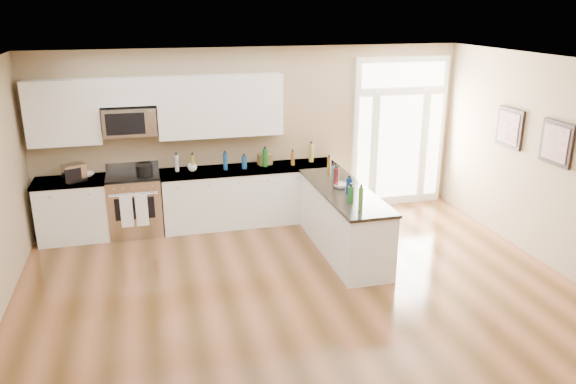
{
  "coord_description": "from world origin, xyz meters",
  "views": [
    {
      "loc": [
        -1.73,
        -4.85,
        3.42
      ],
      "look_at": [
        0.04,
        2.0,
        1.05
      ],
      "focal_mm": 35.0,
      "sensor_mm": 36.0,
      "label": 1
    }
  ],
  "objects_px": {
    "peninsula_cabinet": "(343,223)",
    "toaster_oven": "(74,173)",
    "kitchen_range": "(135,204)",
    "stockpot": "(144,170)"
  },
  "relations": [
    {
      "from": "peninsula_cabinet",
      "to": "kitchen_range",
      "type": "relative_size",
      "value": 2.15
    },
    {
      "from": "peninsula_cabinet",
      "to": "kitchen_range",
      "type": "xyz_separation_m",
      "value": [
        -2.9,
        1.45,
        0.04
      ]
    },
    {
      "from": "kitchen_range",
      "to": "toaster_oven",
      "type": "distance_m",
      "value": 1.02
    },
    {
      "from": "toaster_oven",
      "to": "peninsula_cabinet",
      "type": "bearing_deg",
      "value": -45.09
    },
    {
      "from": "peninsula_cabinet",
      "to": "toaster_oven",
      "type": "relative_size",
      "value": 7.62
    },
    {
      "from": "kitchen_range",
      "to": "toaster_oven",
      "type": "height_order",
      "value": "toaster_oven"
    },
    {
      "from": "stockpot",
      "to": "toaster_oven",
      "type": "bearing_deg",
      "value": 177.9
    },
    {
      "from": "peninsula_cabinet",
      "to": "toaster_oven",
      "type": "bearing_deg",
      "value": 159.79
    },
    {
      "from": "peninsula_cabinet",
      "to": "toaster_oven",
      "type": "xyz_separation_m",
      "value": [
        -3.73,
        1.37,
        0.64
      ]
    },
    {
      "from": "kitchen_range",
      "to": "stockpot",
      "type": "distance_m",
      "value": 0.6
    }
  ]
}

